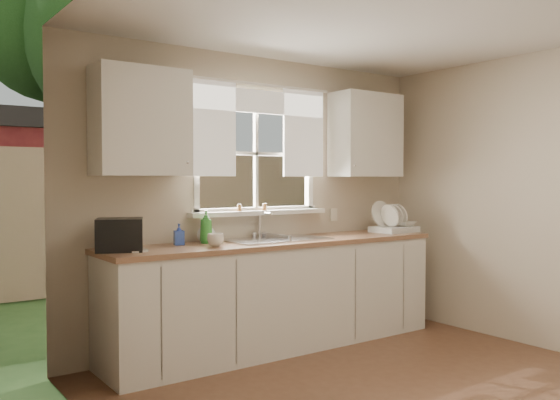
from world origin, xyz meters
TOP-DOWN VIEW (x-y plane):
  - room_walls at (0.00, -0.07)m, footprint 3.62×4.02m
  - ceiling at (0.00, 0.00)m, footprint 3.60×4.00m
  - window at (0.00, 2.00)m, footprint 1.38×0.16m
  - curtains at (0.00, 1.95)m, footprint 1.50×0.03m
  - base_cabinets at (0.00, 1.68)m, footprint 3.00×0.62m
  - countertop at (0.00, 1.68)m, footprint 3.04×0.65m
  - upper_cabinet_left at (-1.15, 1.82)m, footprint 0.70×0.33m
  - upper_cabinet_right at (1.15, 1.82)m, footprint 0.70×0.33m
  - wall_outlet at (0.88, 1.99)m, footprint 0.08×0.01m
  - sill_jars at (-0.09, 1.94)m, footprint 0.30×0.04m
  - backyard at (0.58, 8.42)m, footprint 20.00×10.00m
  - sink at (0.00, 1.71)m, footprint 0.88×0.52m
  - dish_rack at (1.35, 1.65)m, footprint 0.42×0.32m
  - bowl at (1.47, 1.60)m, footprint 0.20×0.20m
  - soap_bottle_a at (-0.61, 1.81)m, footprint 0.13×0.14m
  - soap_bottle_b at (-0.84, 1.83)m, footprint 0.09×0.09m
  - soap_bottle_c at (-0.57, 1.88)m, footprint 0.16×0.16m
  - saucer at (-1.28, 1.63)m, footprint 0.18×0.18m
  - cup at (-0.66, 1.57)m, footprint 0.14×0.14m
  - black_appliance at (-1.36, 1.72)m, footprint 0.40×0.38m

SIDE VIEW (x-z plane):
  - base_cabinets at x=0.00m, z-range 0.00..0.87m
  - sink at x=0.00m, z-range 0.64..1.04m
  - countertop at x=0.00m, z-range 0.87..0.91m
  - saucer at x=-1.28m, z-range 0.91..0.92m
  - cup at x=-0.66m, z-range 0.91..1.01m
  - dish_rack at x=1.35m, z-range 0.83..1.13m
  - bowl at x=1.47m, z-range 0.96..1.01m
  - soap_bottle_b at x=-0.84m, z-range 0.91..1.08m
  - soap_bottle_c at x=-0.57m, z-range 0.91..1.10m
  - black_appliance at x=-1.36m, z-range 0.91..1.14m
  - soap_bottle_a at x=-0.61m, z-range 0.91..1.18m
  - wall_outlet at x=0.88m, z-range 1.02..1.14m
  - sill_jars at x=-0.09m, z-range 1.15..1.21m
  - room_walls at x=0.00m, z-range -0.01..2.49m
  - window at x=0.00m, z-range 0.95..2.02m
  - upper_cabinet_left at x=-1.15m, z-range 1.45..2.25m
  - upper_cabinet_right at x=1.15m, z-range 1.45..2.25m
  - curtains at x=0.00m, z-range 1.53..2.34m
  - ceiling at x=0.00m, z-range 2.49..2.51m
  - backyard at x=0.58m, z-range 0.40..6.53m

